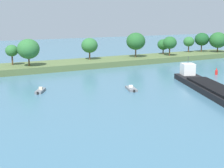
{
  "coord_description": "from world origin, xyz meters",
  "views": [
    {
      "loc": [
        -40.6,
        -21.77,
        15.42
      ],
      "look_at": [
        -5.85,
        39.23,
        1.2
      ],
      "focal_mm": 53.86,
      "sensor_mm": 36.0,
      "label": 1
    }
  ],
  "objects_px": {
    "fishing_skiff": "(40,91)",
    "small_motorboat": "(131,89)",
    "cargo_barge": "(220,93)",
    "channel_buoy_red": "(216,72)"
  },
  "relations": [
    {
      "from": "cargo_barge",
      "to": "fishing_skiff",
      "type": "bearing_deg",
      "value": 143.17
    },
    {
      "from": "cargo_barge",
      "to": "channel_buoy_red",
      "type": "relative_size",
      "value": 22.05
    },
    {
      "from": "fishing_skiff",
      "to": "channel_buoy_red",
      "type": "distance_m",
      "value": 47.72
    },
    {
      "from": "cargo_barge",
      "to": "fishing_skiff",
      "type": "height_order",
      "value": "cargo_barge"
    },
    {
      "from": "fishing_skiff",
      "to": "small_motorboat",
      "type": "height_order",
      "value": "fishing_skiff"
    },
    {
      "from": "fishing_skiff",
      "to": "channel_buoy_red",
      "type": "height_order",
      "value": "channel_buoy_red"
    },
    {
      "from": "fishing_skiff",
      "to": "channel_buoy_red",
      "type": "bearing_deg",
      "value": -3.46
    },
    {
      "from": "cargo_barge",
      "to": "small_motorboat",
      "type": "relative_size",
      "value": 8.62
    },
    {
      "from": "channel_buoy_red",
      "to": "cargo_barge",
      "type": "bearing_deg",
      "value": -135.07
    },
    {
      "from": "cargo_barge",
      "to": "channel_buoy_red",
      "type": "distance_m",
      "value": 26.52
    }
  ]
}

